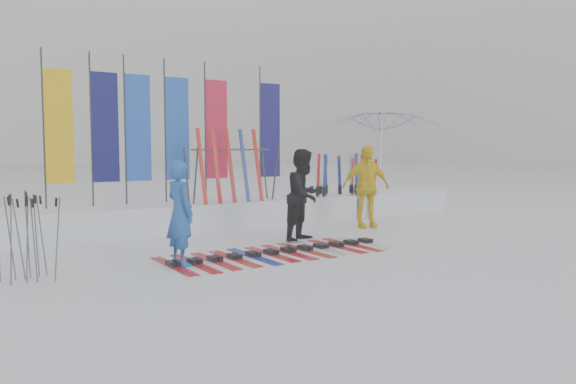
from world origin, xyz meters
TOP-DOWN VIEW (x-y plane):
  - ground at (0.00, 0.00)m, footprint 120.00×120.00m
  - snow_bank at (0.00, 4.60)m, footprint 14.00×1.60m
  - person_blue at (-2.20, 0.98)m, footprint 0.45×0.64m
  - person_black at (0.77, 1.89)m, footprint 1.08×0.98m
  - person_yellow at (2.95, 2.57)m, footprint 1.19×0.82m
  - tent_canopy at (5.74, 5.08)m, footprint 3.63×3.68m
  - ski_row at (-0.39, 0.96)m, footprint 4.05×1.69m
  - pole_cluster at (-4.42, 1.18)m, footprint 0.87×0.65m
  - feather_flags at (-0.95, 4.87)m, footprint 5.52×0.11m
  - ski_rack at (0.37, 4.20)m, footprint 2.04×0.80m
  - upright_skis at (3.61, 4.13)m, footprint 1.59×1.11m

SIDE VIEW (x-z plane):
  - ground at x=0.00m, z-range 0.00..0.00m
  - ski_row at x=-0.39m, z-range 0.00..0.07m
  - snow_bank at x=0.00m, z-range 0.00..0.60m
  - pole_cluster at x=-4.42m, z-range -0.03..1.22m
  - upright_skis at x=3.61m, z-range -0.04..1.66m
  - person_blue at x=-2.20m, z-range 0.00..1.64m
  - person_black at x=0.77m, z-range 0.00..1.80m
  - person_yellow at x=2.95m, z-range 0.00..1.88m
  - ski_rack at x=0.37m, z-range 0.77..2.00m
  - tent_canopy at x=5.74m, z-range 0.00..3.01m
  - feather_flags at x=-0.95m, z-range 0.64..3.84m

